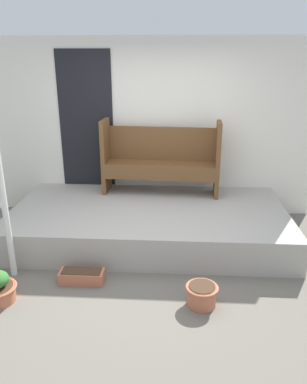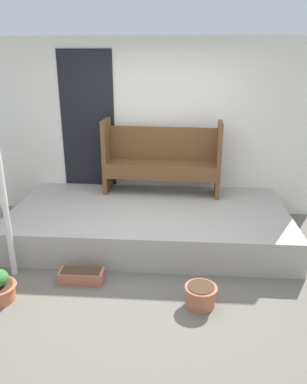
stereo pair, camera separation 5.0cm
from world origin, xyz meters
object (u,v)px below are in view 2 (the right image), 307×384
object	(u,v)px
bench	(162,157)
flower_pot_middle	(201,295)
support_post	(2,186)
planter_box_rect	(82,276)

from	to	relation	value
bench	flower_pot_middle	xyz separation A→B (m)	(0.50, -2.10, -0.84)
support_post	bench	bearing A→B (deg)	46.52
flower_pot_middle	planter_box_rect	bearing A→B (deg)	165.91
planter_box_rect	flower_pot_middle	bearing A→B (deg)	-14.09
support_post	planter_box_rect	bearing A→B (deg)	-7.53
support_post	flower_pot_middle	size ratio (longest dim) A/B	6.48
planter_box_rect	bench	bearing A→B (deg)	66.35
bench	flower_pot_middle	world-z (taller)	bench
bench	planter_box_rect	world-z (taller)	bench
support_post	flower_pot_middle	world-z (taller)	support_post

